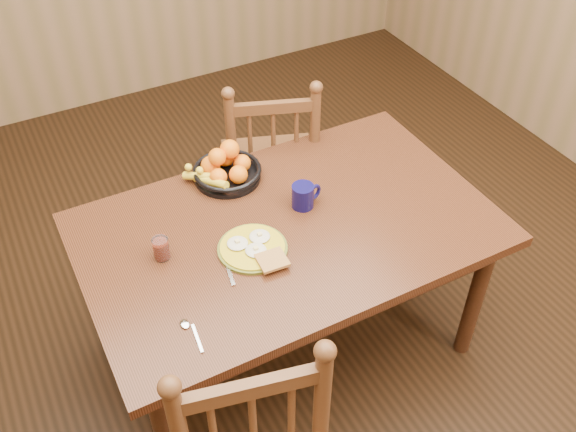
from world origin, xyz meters
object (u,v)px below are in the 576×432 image
dining_table (288,241)px  chair_far (271,166)px  breakfast_plate (254,248)px  coffee_mug (304,196)px  fruit_bowl (225,169)px

dining_table → chair_far: (0.25, 0.67, -0.17)m
breakfast_plate → coffee_mug: (0.29, 0.14, 0.04)m
breakfast_plate → fruit_bowl: bearing=79.3°
dining_table → coffee_mug: 0.19m
dining_table → chair_far: 0.73m
dining_table → fruit_bowl: 0.42m
chair_far → fruit_bowl: chair_far is taller
coffee_mug → fruit_bowl: bearing=124.1°
chair_far → coffee_mug: 0.68m
dining_table → breakfast_plate: size_ratio=5.51×
dining_table → fruit_bowl: (-0.09, 0.38, 0.14)m
coffee_mug → fruit_bowl: size_ratio=0.41×
breakfast_plate → coffee_mug: bearing=25.5°
chair_far → coffee_mug: chair_far is taller
dining_table → chair_far: bearing=69.1°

